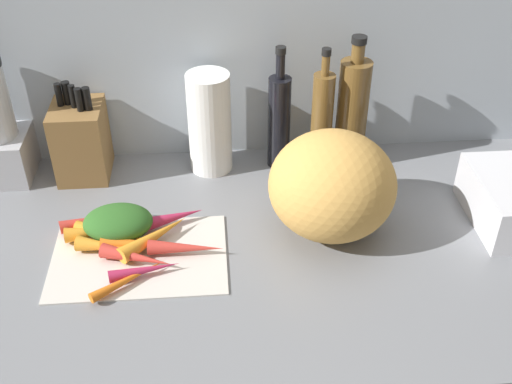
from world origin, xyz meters
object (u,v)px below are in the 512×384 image
(carrot_4, at_px, (136,257))
(bottle_0, at_px, (279,120))
(carrot_2, at_px, (137,221))
(paper_towel_roll, at_px, (210,123))
(carrot_12, at_px, (174,217))
(bottle_1, at_px, (322,122))
(carrot_8, at_px, (91,220))
(knife_block, at_px, (81,140))
(carrot_6, at_px, (94,232))
(carrot_0, at_px, (144,270))
(carrot_9, at_px, (138,244))
(carrot_10, at_px, (155,235))
(carrot_11, at_px, (129,279))
(carrot_7, at_px, (112,234))
(carrot_1, at_px, (103,246))
(winter_squash, at_px, (332,185))
(carrot_3, at_px, (98,220))
(carrot_5, at_px, (186,248))
(cutting_board, at_px, (139,256))
(bottle_2, at_px, (352,112))

(carrot_4, distance_m, bottle_0, 0.50)
(carrot_2, bearing_deg, paper_towel_roll, 54.56)
(carrot_12, distance_m, bottle_1, 0.42)
(carrot_8, bearing_deg, bottle_1, 20.49)
(knife_block, bearing_deg, carrot_8, -79.18)
(carrot_2, distance_m, carrot_6, 0.10)
(carrot_4, xyz_separation_m, knife_block, (-0.15, 0.35, 0.07))
(carrot_0, relative_size, carrot_9, 0.92)
(carrot_10, bearing_deg, carrot_11, -109.99)
(carrot_7, distance_m, carrot_9, 0.07)
(carrot_1, bearing_deg, bottle_1, 30.32)
(carrot_1, xyz_separation_m, carrot_7, (0.01, 0.04, -0.00))
(carrot_0, bearing_deg, winter_squash, 18.09)
(carrot_6, xyz_separation_m, carrot_10, (0.13, -0.02, 0.00))
(knife_block, bearing_deg, carrot_9, -64.40)
(carrot_2, distance_m, carrot_9, 0.08)
(winter_squash, height_order, paper_towel_roll, paper_towel_roll)
(carrot_1, relative_size, carrot_2, 1.12)
(carrot_1, distance_m, carrot_12, 0.17)
(carrot_7, relative_size, bottle_0, 0.53)
(carrot_11, relative_size, carrot_12, 1.22)
(carrot_3, bearing_deg, winter_squash, -5.07)
(bottle_1, bearing_deg, winter_squash, -93.89)
(knife_block, bearing_deg, carrot_3, -75.37)
(carrot_9, relative_size, carrot_11, 0.92)
(carrot_11, bearing_deg, bottle_1, 41.52)
(winter_squash, bearing_deg, carrot_0, -161.91)
(winter_squash, relative_size, knife_block, 1.13)
(carrot_2, height_order, carrot_5, carrot_5)
(carrot_9, bearing_deg, carrot_5, -10.51)
(carrot_8, distance_m, carrot_9, 0.14)
(cutting_board, relative_size, knife_block, 1.52)
(cutting_board, relative_size, carrot_7, 2.16)
(carrot_2, bearing_deg, carrot_9, -83.93)
(carrot_1, xyz_separation_m, carrot_9, (0.07, -0.00, -0.00))
(carrot_2, relative_size, bottle_2, 0.30)
(bottle_0, height_order, bottle_1, bottle_1)
(carrot_3, height_order, knife_block, knife_block)
(paper_towel_roll, bearing_deg, bottle_1, -5.73)
(carrot_3, height_order, carrot_7, carrot_7)
(bottle_2, bearing_deg, knife_block, 179.69)
(carrot_0, distance_m, carrot_9, 0.08)
(carrot_12, distance_m, paper_towel_roll, 0.27)
(carrot_9, xyz_separation_m, bottle_1, (0.42, 0.29, 0.11))
(carrot_9, bearing_deg, bottle_2, 31.89)
(carrot_4, xyz_separation_m, bottle_2, (0.50, 0.35, 0.12))
(carrot_1, distance_m, carrot_11, 0.11)
(bottle_2, bearing_deg, carrot_10, -148.59)
(carrot_11, height_order, knife_block, knife_block)
(winter_squash, bearing_deg, carrot_7, -178.53)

